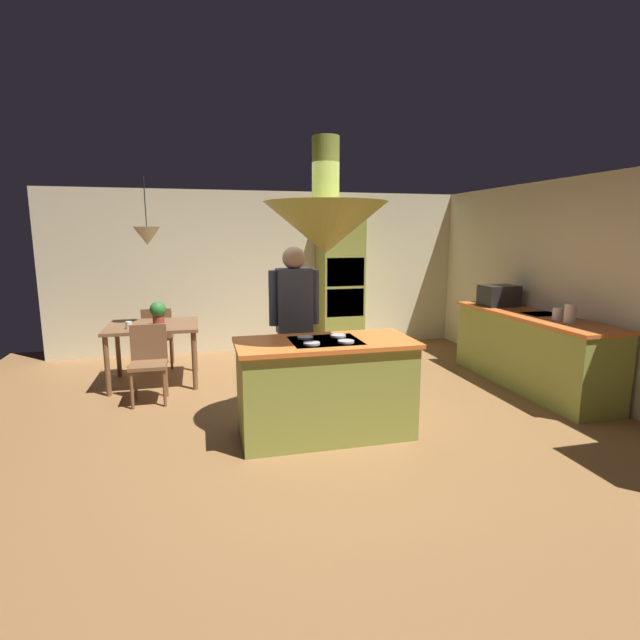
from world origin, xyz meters
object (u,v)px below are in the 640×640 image
Objects in this scene: chair_facing_island at (149,358)px; microwave_on_counter at (499,296)px; oven_tower at (340,283)px; cup_on_table at (129,325)px; potted_plant_on_table at (158,312)px; chair_by_back_wall at (158,333)px; kitchen_island at (325,388)px; canister_flour at (570,313)px; person_at_island at (294,318)px; canister_sugar at (558,314)px; dining_table at (153,332)px.

microwave_on_counter is at bearing 1.44° from chair_facing_island.
oven_tower is 24.34× the size of cup_on_table.
chair_by_back_wall is at bearing 95.96° from potted_plant_on_table.
microwave_on_counter is at bearing 28.13° from kitchen_island.
chair_by_back_wall is at bearing 90.00° from chair_facing_island.
canister_flour reaches higher than chair_by_back_wall.
potted_plant_on_table is at bearing 128.73° from kitchen_island.
canister_flour is at bearing -14.83° from chair_facing_island.
chair_by_back_wall is 4.75m from microwave_on_counter.
person_at_island is at bearing -25.75° from chair_facing_island.
microwave_on_counter is (0.00, 1.14, 0.07)m from canister_sugar.
cup_on_table is (-3.05, -1.38, -0.29)m from oven_tower.
canister_flour is (2.84, 0.20, 0.56)m from kitchen_island.
canister_sugar is at bearing -20.73° from dining_table.
cup_on_table is at bearing 146.13° from person_at_island.
potted_plant_on_table is (-2.72, -1.22, -0.17)m from oven_tower.
cup_on_table is (-0.25, -0.93, 0.30)m from chair_by_back_wall.
potted_plant_on_table is 3.33× the size of cup_on_table.
oven_tower is (1.10, 3.24, 0.63)m from kitchen_island.
microwave_on_counter is at bearing 90.00° from canister_flour.
person_at_island is at bearing -33.87° from cup_on_table.
dining_table is 2.14m from person_at_island.
canister_flour reaches higher than potted_plant_on_table.
chair_facing_island is at bearing 140.45° from kitchen_island.
canister_sugar reaches higher than cup_on_table.
cup_on_table is at bearing 160.88° from canister_flour.
microwave_on_counter reaches higher than dining_table.
canister_flour is at bearing -8.71° from person_at_island.
oven_tower is 2.99m from potted_plant_on_table.
chair_facing_island is (-1.70, 1.40, 0.04)m from kitchen_island.
potted_plant_on_table reaches higher than cup_on_table.
chair_by_back_wall is 5.16m from canister_sugar.
microwave_on_counter is at bearing -44.76° from oven_tower.
person_at_island is at bearing 103.66° from kitchen_island.
oven_tower reaches higher than chair_by_back_wall.
kitchen_island reaches higher than chair_by_back_wall.
person_at_island is (1.54, -1.44, 0.35)m from dining_table.
dining_table is 0.29m from potted_plant_on_table.
kitchen_island is at bearing -175.94° from canister_flour.
microwave_on_counter reaches higher than cup_on_table.
microwave_on_counter reaches higher than potted_plant_on_table.
canister_flour reaches higher than canister_sugar.
canister_sugar is at bearing -90.00° from microwave_on_counter.
kitchen_island is at bearing -51.27° from potted_plant_on_table.
oven_tower reaches higher than canister_flour.
chair_by_back_wall is (-2.80, -0.45, -0.59)m from oven_tower.
person_at_island is at bearing -42.94° from potted_plant_on_table.
kitchen_island is 3.27m from chair_by_back_wall.
oven_tower is at bearing 71.27° from kitchen_island.
dining_table is 12.32× the size of cup_on_table.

